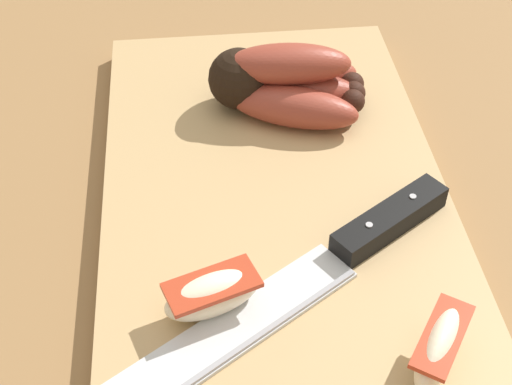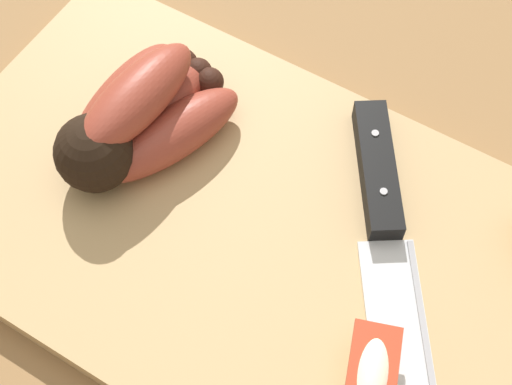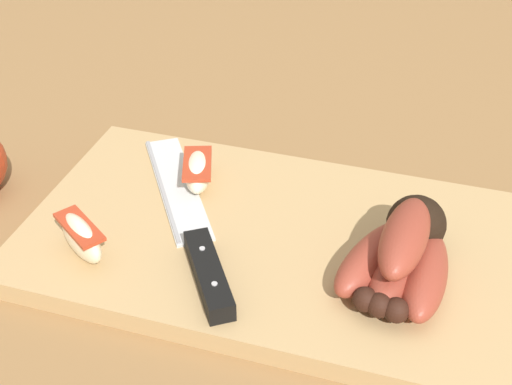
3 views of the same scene
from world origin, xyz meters
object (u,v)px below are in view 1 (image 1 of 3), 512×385
apple_wedge_near (439,348)px  apple_wedge_middle (213,294)px  chefs_knife (341,254)px  banana_bunch (284,84)px

apple_wedge_near → apple_wedge_middle: (0.06, 0.13, -0.00)m
chefs_knife → apple_wedge_near: (-0.09, -0.04, 0.01)m
chefs_knife → apple_wedge_middle: size_ratio=3.55×
chefs_knife → apple_wedge_middle: 0.10m
apple_wedge_near → apple_wedge_middle: apple_wedge_near is taller
chefs_knife → apple_wedge_near: bearing=-156.0°
chefs_knife → apple_wedge_middle: bearing=109.8°
banana_bunch → chefs_knife: bearing=-174.8°
apple_wedge_middle → chefs_knife: bearing=-70.2°
banana_bunch → apple_wedge_middle: bearing=160.8°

